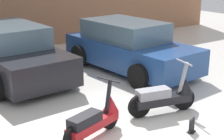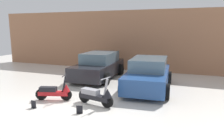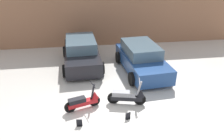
% 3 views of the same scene
% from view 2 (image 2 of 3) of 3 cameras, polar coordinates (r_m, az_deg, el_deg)
% --- Properties ---
extents(ground_plane, '(28.00, 28.00, 0.00)m').
position_cam_2_polar(ground_plane, '(7.58, -13.74, -10.09)').
color(ground_plane, silver).
extents(wall_back, '(19.60, 0.12, 3.81)m').
position_cam_2_polar(wall_back, '(14.18, 4.21, 7.67)').
color(wall_back, '#9E6B4C').
rests_on(wall_back, ground_plane).
extents(scooter_front_left, '(1.34, 0.67, 0.97)m').
position_cam_2_polar(scooter_front_left, '(8.49, -14.63, -5.43)').
color(scooter_front_left, black).
rests_on(scooter_front_left, ground_plane).
extents(scooter_front_right, '(1.47, 0.63, 1.04)m').
position_cam_2_polar(scooter_front_right, '(7.69, -4.02, -6.58)').
color(scooter_front_right, black).
rests_on(scooter_front_right, ground_plane).
extents(car_rear_left, '(2.15, 4.18, 1.39)m').
position_cam_2_polar(car_rear_left, '(11.85, -3.41, 1.05)').
color(car_rear_left, black).
rests_on(car_rear_left, ground_plane).
extents(car_rear_center, '(2.21, 4.17, 1.37)m').
position_cam_2_polar(car_rear_center, '(9.83, 9.47, -1.14)').
color(car_rear_center, navy).
rests_on(car_rear_center, ground_plane).
extents(placard_near_left_scooter, '(0.20, 0.14, 0.26)m').
position_cam_2_polar(placard_near_left_scooter, '(7.94, -19.80, -8.56)').
color(placard_near_left_scooter, black).
rests_on(placard_near_left_scooter, ground_plane).
extents(placard_near_right_scooter, '(0.20, 0.17, 0.26)m').
position_cam_2_polar(placard_near_right_scooter, '(7.11, -8.48, -10.30)').
color(placard_near_right_scooter, black).
rests_on(placard_near_right_scooter, ground_plane).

